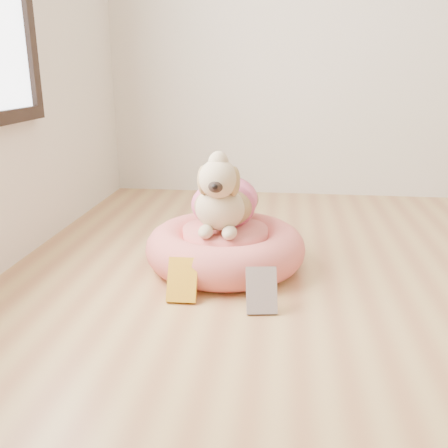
# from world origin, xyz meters

# --- Properties ---
(pet_bed) EXTENTS (0.72, 0.72, 0.19)m
(pet_bed) POSITION_xyz_m (-1.02, 0.80, 0.09)
(pet_bed) COLOR #E26858
(pet_bed) RESTS_ON floor
(dog) EXTENTS (0.36, 0.51, 0.37)m
(dog) POSITION_xyz_m (-1.03, 0.82, 0.37)
(dog) COLOR olive
(dog) RESTS_ON pet_bed
(book_yellow) EXTENTS (0.12, 0.12, 0.16)m
(book_yellow) POSITION_xyz_m (-1.15, 0.45, 0.08)
(book_yellow) COLOR yellow
(book_yellow) RESTS_ON floor
(book_white) EXTENTS (0.13, 0.11, 0.17)m
(book_white) POSITION_xyz_m (-0.84, 0.38, 0.08)
(book_white) COLOR white
(book_white) RESTS_ON floor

